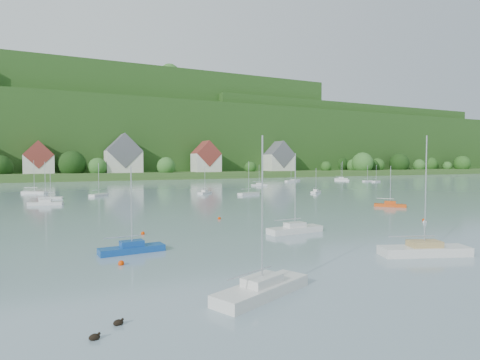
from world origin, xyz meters
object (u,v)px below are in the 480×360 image
object	(u,v)px
near_sailboat_2	(424,249)
near_sailboat_3	(295,229)
near_sailboat_5	(390,204)
near_sailboat_0	(262,288)
near_sailboat_1	(132,248)

from	to	relation	value
near_sailboat_2	near_sailboat_3	distance (m)	14.34
near_sailboat_2	near_sailboat_5	xyz separation A→B (m)	(25.40, 28.28, -0.09)
near_sailboat_5	near_sailboat_0	bearing A→B (deg)	-96.24
near_sailboat_0	near_sailboat_1	xyz separation A→B (m)	(-4.84, 14.69, -0.06)
near_sailboat_1	near_sailboat_0	bearing A→B (deg)	-77.17
near_sailboat_0	near_sailboat_3	bearing A→B (deg)	28.28
near_sailboat_3	near_sailboat_5	xyz separation A→B (m)	(29.28, 14.48, -0.05)
near_sailboat_1	near_sailboat_5	distance (m)	50.33
near_sailboat_2	near_sailboat_3	bearing A→B (deg)	125.44
near_sailboat_1	near_sailboat_5	world-z (taller)	near_sailboat_1
near_sailboat_0	near_sailboat_3	xyz separation A→B (m)	(13.35, 16.90, -0.02)
near_sailboat_5	near_sailboat_3	bearing A→B (deg)	-106.28
near_sailboat_3	near_sailboat_5	distance (m)	32.66
near_sailboat_3	near_sailboat_5	size ratio (longest dim) A/B	1.23
near_sailboat_3	near_sailboat_0	bearing A→B (deg)	-132.38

